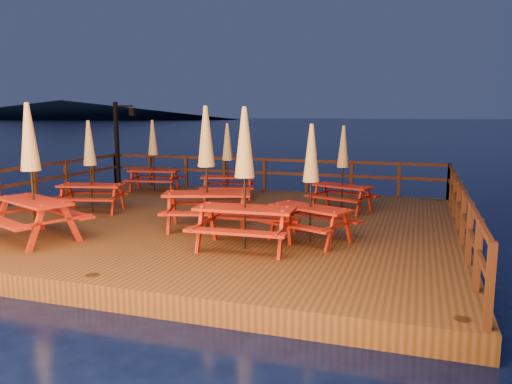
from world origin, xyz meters
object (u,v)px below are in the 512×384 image
picnic_table_1 (311,181)px  picnic_table_2 (153,155)px  picnic_table_0 (343,167)px  lamp_post (120,136)px

picnic_table_1 → picnic_table_2: 8.04m
picnic_table_0 → picnic_table_2: bearing=-171.6°
lamp_post → picnic_table_1: lamp_post is taller
lamp_post → picnic_table_2: lamp_post is taller
picnic_table_1 → picnic_table_2: picnic_table_1 is taller
picnic_table_1 → picnic_table_2: size_ratio=1.01×
picnic_table_0 → picnic_table_1: (-0.13, -3.49, 0.06)m
lamp_post → picnic_table_0: 8.78m
picnic_table_0 → picnic_table_2: (-6.51, 1.39, 0.05)m
lamp_post → picnic_table_0: lamp_post is taller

